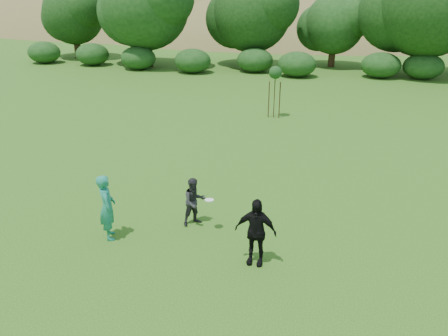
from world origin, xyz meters
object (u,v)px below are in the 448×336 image
at_px(player_grey, 194,202).
at_px(player_black, 255,232).
at_px(sapling, 275,74).
at_px(player_teal, 107,207).

bearing_deg(player_grey, player_black, -79.27).
distance_m(player_grey, sapling, 12.47).
relative_size(player_teal, sapling, 0.69).
bearing_deg(player_black, player_grey, 145.81).
relative_size(player_grey, player_black, 0.81).
xyz_separation_m(player_teal, player_grey, (2.18, 1.34, -0.22)).
distance_m(player_teal, sapling, 14.06).
relative_size(player_teal, player_grey, 1.29).
bearing_deg(player_black, player_teal, 178.77).
height_order(player_black, sapling, sapling).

